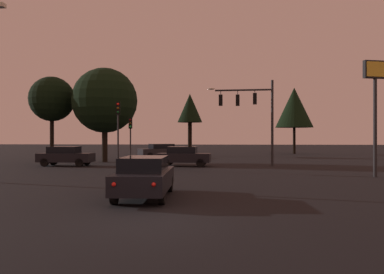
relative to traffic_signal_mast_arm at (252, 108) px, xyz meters
name	(u,v)px	position (x,y,z in m)	size (l,w,h in m)	color
ground_plane	(200,162)	(-4.37, 3.75, -4.60)	(168.00, 168.00, 0.00)	black
traffic_signal_mast_arm	(252,108)	(0.00, 0.00, 0.00)	(5.21, 0.62, 6.77)	#232326
traffic_light_corner_left	(118,122)	(-9.70, -4.33, -1.27)	(0.35, 0.38, 4.73)	#232326
traffic_light_corner_right	(130,131)	(-10.18, 1.43, -1.83)	(0.33, 0.37, 3.89)	#232326
car_nearside_lane	(145,176)	(-5.37, -16.73, -3.80)	(1.96, 4.62, 1.52)	black
car_crossing_left	(65,156)	(-14.59, -1.66, -3.81)	(4.25, 1.76, 1.52)	black
car_crossing_right	(184,156)	(-5.35, -1.24, -3.81)	(4.19, 1.95, 1.52)	black
car_far_lane	(160,150)	(-9.04, 10.85, -3.80)	(4.90, 3.93, 1.52)	#232328
store_sign_illuminated	(375,91)	(6.15, -8.52, 0.23)	(1.42, 0.60, 6.56)	#232326
tree_behind_sign	(294,108)	(7.50, 21.70, 1.65)	(5.02, 5.02, 8.96)	black
tree_left_far	(105,101)	(-12.99, 3.32, 0.97)	(5.89, 5.89, 8.53)	black
tree_center_horizon	(190,109)	(-6.14, 15.21, 1.07)	(2.99, 2.99, 7.50)	black
tree_right_cluster	(52,99)	(-18.28, 4.10, 1.21)	(4.19, 4.19, 7.93)	black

